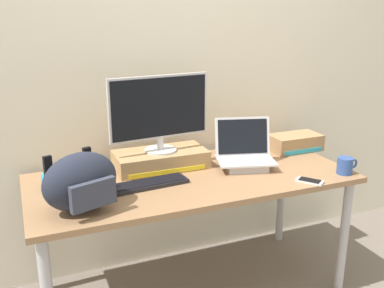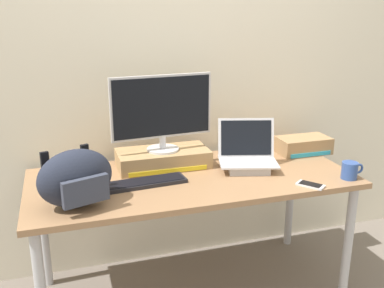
{
  "view_description": "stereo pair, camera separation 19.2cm",
  "coord_description": "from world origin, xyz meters",
  "px_view_note": "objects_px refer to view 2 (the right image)",
  "views": [
    {
      "loc": [
        -0.83,
        -2.03,
        1.57
      ],
      "look_at": [
        0.0,
        0.0,
        0.89
      ],
      "focal_mm": 40.91,
      "sensor_mm": 36.0,
      "label": 1
    },
    {
      "loc": [
        -0.65,
        -2.09,
        1.57
      ],
      "look_at": [
        0.0,
        0.0,
        0.89
      ],
      "focal_mm": 40.91,
      "sensor_mm": 36.0,
      "label": 2
    }
  ],
  "objects_px": {
    "external_keyboard": "(142,183)",
    "cell_phone": "(310,185)",
    "open_laptop": "(247,160)",
    "toner_box_cyan": "(303,145)",
    "plush_toy": "(54,174)",
    "coffee_mug": "(350,170)",
    "toner_box_yellow": "(163,158)",
    "desktop_monitor": "(162,111)",
    "messenger_backpack": "(76,178)"
  },
  "relations": [
    {
      "from": "external_keyboard",
      "to": "cell_phone",
      "type": "relative_size",
      "value": 3.12
    },
    {
      "from": "open_laptop",
      "to": "toner_box_cyan",
      "type": "distance_m",
      "value": 0.48
    },
    {
      "from": "open_laptop",
      "to": "plush_toy",
      "type": "xyz_separation_m",
      "value": [
        -1.03,
        0.09,
        0.0
      ]
    },
    {
      "from": "open_laptop",
      "to": "cell_phone",
      "type": "distance_m",
      "value": 0.39
    },
    {
      "from": "external_keyboard",
      "to": "coffee_mug",
      "type": "height_order",
      "value": "coffee_mug"
    },
    {
      "from": "plush_toy",
      "to": "toner_box_cyan",
      "type": "bearing_deg",
      "value": 2.49
    },
    {
      "from": "toner_box_yellow",
      "to": "toner_box_cyan",
      "type": "xyz_separation_m",
      "value": [
        0.89,
        -0.02,
        0.0
      ]
    },
    {
      "from": "toner_box_yellow",
      "to": "coffee_mug",
      "type": "xyz_separation_m",
      "value": [
        0.9,
        -0.47,
        -0.0
      ]
    },
    {
      "from": "open_laptop",
      "to": "external_keyboard",
      "type": "relative_size",
      "value": 0.79
    },
    {
      "from": "desktop_monitor",
      "to": "plush_toy",
      "type": "xyz_separation_m",
      "value": [
        -0.59,
        -0.08,
        -0.27
      ]
    },
    {
      "from": "messenger_backpack",
      "to": "cell_phone",
      "type": "height_order",
      "value": "messenger_backpack"
    },
    {
      "from": "cell_phone",
      "to": "coffee_mug",
      "type": "bearing_deg",
      "value": -30.35
    },
    {
      "from": "toner_box_yellow",
      "to": "plush_toy",
      "type": "height_order",
      "value": "plush_toy"
    },
    {
      "from": "messenger_backpack",
      "to": "plush_toy",
      "type": "bearing_deg",
      "value": 89.52
    },
    {
      "from": "toner_box_yellow",
      "to": "open_laptop",
      "type": "distance_m",
      "value": 0.47
    },
    {
      "from": "external_keyboard",
      "to": "open_laptop",
      "type": "bearing_deg",
      "value": 1.26
    },
    {
      "from": "open_laptop",
      "to": "cell_phone",
      "type": "relative_size",
      "value": 2.47
    },
    {
      "from": "coffee_mug",
      "to": "open_laptop",
      "type": "bearing_deg",
      "value": 146.62
    },
    {
      "from": "cell_phone",
      "to": "plush_toy",
      "type": "bearing_deg",
      "value": 124.22
    },
    {
      "from": "coffee_mug",
      "to": "toner_box_cyan",
      "type": "distance_m",
      "value": 0.46
    },
    {
      "from": "open_laptop",
      "to": "toner_box_cyan",
      "type": "height_order",
      "value": "open_laptop"
    },
    {
      "from": "toner_box_yellow",
      "to": "messenger_backpack",
      "type": "xyz_separation_m",
      "value": [
        -0.49,
        -0.38,
        0.08
      ]
    },
    {
      "from": "external_keyboard",
      "to": "messenger_backpack",
      "type": "height_order",
      "value": "messenger_backpack"
    },
    {
      "from": "desktop_monitor",
      "to": "open_laptop",
      "type": "bearing_deg",
      "value": -26.86
    },
    {
      "from": "toner_box_yellow",
      "to": "open_laptop",
      "type": "relative_size",
      "value": 1.41
    },
    {
      "from": "desktop_monitor",
      "to": "messenger_backpack",
      "type": "distance_m",
      "value": 0.65
    },
    {
      "from": "messenger_backpack",
      "to": "desktop_monitor",
      "type": "bearing_deg",
      "value": 18.63
    },
    {
      "from": "open_laptop",
      "to": "plush_toy",
      "type": "relative_size",
      "value": 3.4
    },
    {
      "from": "messenger_backpack",
      "to": "toner_box_cyan",
      "type": "bearing_deg",
      "value": -4.19
    },
    {
      "from": "toner_box_yellow",
      "to": "desktop_monitor",
      "type": "distance_m",
      "value": 0.28
    },
    {
      "from": "toner_box_yellow",
      "to": "coffee_mug",
      "type": "bearing_deg",
      "value": -27.88
    },
    {
      "from": "desktop_monitor",
      "to": "cell_phone",
      "type": "relative_size",
      "value": 3.89
    },
    {
      "from": "external_keyboard",
      "to": "coffee_mug",
      "type": "xyz_separation_m",
      "value": [
        1.06,
        -0.24,
        0.03
      ]
    },
    {
      "from": "toner_box_yellow",
      "to": "coffee_mug",
      "type": "distance_m",
      "value": 1.01
    },
    {
      "from": "toner_box_yellow",
      "to": "plush_toy",
      "type": "xyz_separation_m",
      "value": [
        -0.59,
        -0.08,
        0.01
      ]
    },
    {
      "from": "coffee_mug",
      "to": "toner_box_cyan",
      "type": "bearing_deg",
      "value": 90.76
    },
    {
      "from": "messenger_backpack",
      "to": "toner_box_cyan",
      "type": "xyz_separation_m",
      "value": [
        1.38,
        0.36,
        -0.08
      ]
    },
    {
      "from": "open_laptop",
      "to": "external_keyboard",
      "type": "height_order",
      "value": "open_laptop"
    },
    {
      "from": "cell_phone",
      "to": "plush_toy",
      "type": "distance_m",
      "value": 1.31
    },
    {
      "from": "open_laptop",
      "to": "cell_phone",
      "type": "bearing_deg",
      "value": -42.69
    },
    {
      "from": "desktop_monitor",
      "to": "external_keyboard",
      "type": "distance_m",
      "value": 0.43
    },
    {
      "from": "plush_toy",
      "to": "toner_box_cyan",
      "type": "height_order",
      "value": "plush_toy"
    },
    {
      "from": "coffee_mug",
      "to": "toner_box_cyan",
      "type": "xyz_separation_m",
      "value": [
        -0.01,
        0.46,
        0.0
      ]
    },
    {
      "from": "coffee_mug",
      "to": "toner_box_yellow",
      "type": "bearing_deg",
      "value": 152.12
    },
    {
      "from": "desktop_monitor",
      "to": "toner_box_cyan",
      "type": "relative_size",
      "value": 1.8
    },
    {
      "from": "open_laptop",
      "to": "coffee_mug",
      "type": "distance_m",
      "value": 0.55
    },
    {
      "from": "open_laptop",
      "to": "messenger_backpack",
      "type": "xyz_separation_m",
      "value": [
        -0.94,
        -0.21,
        0.08
      ]
    },
    {
      "from": "toner_box_yellow",
      "to": "toner_box_cyan",
      "type": "height_order",
      "value": "toner_box_cyan"
    },
    {
      "from": "desktop_monitor",
      "to": "toner_box_cyan",
      "type": "bearing_deg",
      "value": -6.58
    },
    {
      "from": "desktop_monitor",
      "to": "plush_toy",
      "type": "height_order",
      "value": "desktop_monitor"
    }
  ]
}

